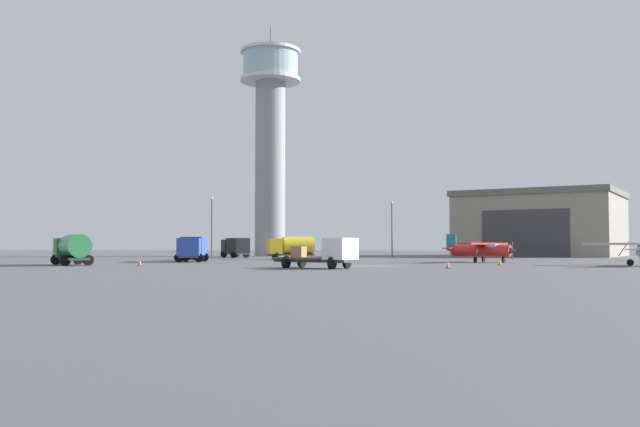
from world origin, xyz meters
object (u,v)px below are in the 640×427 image
at_px(control_tower, 270,128).
at_px(truck_flatbed_white, 326,254).
at_px(traffic_cone_near_left, 500,262).
at_px(traffic_cone_near_right, 448,265).
at_px(truck_box_black, 235,247).
at_px(truck_fuel_tanker_green, 73,248).
at_px(truck_fuel_tanker_yellow, 291,247).
at_px(light_post_west, 392,224).
at_px(light_post_centre, 212,222).
at_px(truck_box_blue, 193,248).
at_px(airplane_red, 480,249).
at_px(car_silver, 185,254).
at_px(traffic_cone_mid_apron, 140,263).

distance_m(control_tower, truck_flatbed_white, 67.38).
distance_m(traffic_cone_near_left, traffic_cone_near_right, 11.25).
height_order(truck_box_black, truck_fuel_tanker_green, truck_box_black).
bearing_deg(truck_fuel_tanker_green, truck_fuel_tanker_yellow, -68.12).
height_order(light_post_west, light_post_centre, light_post_centre).
distance_m(truck_fuel_tanker_yellow, truck_box_blue, 16.80).
height_order(truck_box_black, traffic_cone_near_left, truck_box_black).
xyz_separation_m(airplane_red, car_silver, (-35.09, 10.02, -0.73)).
relative_size(truck_box_black, car_silver, 1.43).
bearing_deg(car_silver, truck_fuel_tanker_yellow, -91.83).
bearing_deg(control_tower, light_post_west, -27.29).
height_order(truck_box_black, truck_box_blue, truck_box_black).
bearing_deg(traffic_cone_near_right, traffic_cone_mid_apron, 165.29).
height_order(truck_flatbed_white, light_post_centre, light_post_centre).
distance_m(truck_fuel_tanker_green, truck_box_blue, 16.16).
relative_size(control_tower, truck_box_black, 5.98).
xyz_separation_m(car_silver, traffic_cone_near_left, (34.49, -21.08, -0.45)).
distance_m(control_tower, truck_box_blue, 45.92).
relative_size(truck_flatbed_white, traffic_cone_mid_apron, 13.14).
bearing_deg(light_post_west, car_silver, -142.19).
distance_m(truck_fuel_tanker_yellow, truck_flatbed_white, 35.95).
relative_size(truck_fuel_tanker_yellow, car_silver, 1.38).
distance_m(truck_box_blue, traffic_cone_mid_apron, 15.02).
bearing_deg(light_post_west, light_post_centre, 170.36).
bearing_deg(light_post_west, traffic_cone_near_left, -81.65).
xyz_separation_m(truck_flatbed_white, traffic_cone_mid_apron, (-17.37, 7.72, -0.95)).
xyz_separation_m(traffic_cone_near_right, traffic_cone_mid_apron, (-27.32, 7.17, -0.03)).
relative_size(airplane_red, truck_box_blue, 1.41).
distance_m(control_tower, truck_box_black, 25.49).
height_order(airplane_red, traffic_cone_near_right, airplane_red).
height_order(truck_box_blue, light_post_west, light_post_west).
relative_size(truck_fuel_tanker_yellow, traffic_cone_near_right, 10.55).
relative_size(control_tower, traffic_cone_mid_apron, 73.61).
distance_m(control_tower, traffic_cone_mid_apron, 60.13).
bearing_deg(light_post_west, truck_fuel_tanker_green, -128.04).
xyz_separation_m(car_silver, light_post_centre, (-1.30, 26.88, 5.07)).
bearing_deg(truck_fuel_tanker_green, truck_flatbed_white, -142.63).
xyz_separation_m(light_post_centre, traffic_cone_mid_apron, (1.98, -49.98, -5.55)).
relative_size(airplane_red, truck_flatbed_white, 1.34).
xyz_separation_m(light_post_centre, traffic_cone_near_right, (29.30, -57.15, -5.51)).
distance_m(car_silver, light_post_west, 35.97).
relative_size(truck_fuel_tanker_yellow, truck_box_blue, 0.95).
bearing_deg(light_post_west, airplane_red, -77.78).
distance_m(truck_flatbed_white, traffic_cone_near_right, 10.01).
relative_size(truck_fuel_tanker_yellow, traffic_cone_mid_apron, 11.90).
xyz_separation_m(truck_box_black, traffic_cone_near_right, (24.11, -48.34, -1.39)).
distance_m(control_tower, light_post_centre, 19.76).
height_order(truck_flatbed_white, car_silver, truck_flatbed_white).
height_order(truck_box_blue, traffic_cone_near_left, truck_box_blue).
relative_size(control_tower, truck_box_blue, 5.89).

